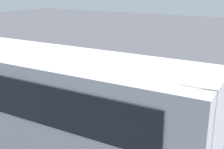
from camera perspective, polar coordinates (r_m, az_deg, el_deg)
name	(u,v)px	position (r m, az deg, el deg)	size (l,w,h in m)	color
ground_plane	(98,96)	(14.00, -2.78, -4.20)	(80.00, 80.00, 0.00)	#424247
tour_bus	(45,107)	(8.88, -12.90, -6.14)	(9.70, 2.58, 3.25)	#B7BABF
spectator_far_left	(144,102)	(10.61, 6.33, -5.43)	(0.58, 0.37, 1.74)	black
spectator_left	(119,97)	(11.01, 1.47, -4.34)	(0.58, 0.34, 1.77)	black
spectator_centre	(95,92)	(11.42, -3.33, -3.41)	(0.58, 0.37, 1.80)	black
spectator_right	(73,88)	(11.89, -7.56, -2.71)	(0.58, 0.34, 1.80)	#473823
parked_motorcycle_silver	(171,134)	(9.81, 11.36, -11.24)	(2.05, 0.58, 0.99)	black
stunt_motorcycle	(100,64)	(17.30, -2.28, 2.12)	(2.04, 0.65, 1.23)	black
traffic_cone	(136,75)	(16.22, 4.68, -0.08)	(0.34, 0.34, 0.63)	orange
bay_line_b	(184,97)	(14.30, 13.85, -4.23)	(0.23, 4.02, 0.01)	white
bay_line_c	(128,86)	(15.30, 3.05, -2.30)	(0.23, 4.15, 0.01)	white
bay_line_d	(81,78)	(16.79, -6.11, -0.60)	(0.22, 3.62, 0.01)	white
bay_line_e	(41,70)	(18.64, -13.61, 0.81)	(0.25, 4.66, 0.01)	white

